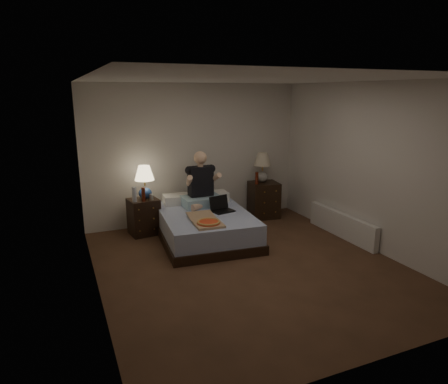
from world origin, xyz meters
name	(u,v)px	position (x,y,z in m)	size (l,w,h in m)	color
floor	(249,266)	(0.00, 0.00, 0.00)	(4.00, 4.50, 0.00)	brown
ceiling	(253,79)	(0.00, 0.00, 2.50)	(4.00, 4.50, 0.00)	white
wall_back	(195,154)	(0.00, 2.25, 1.25)	(4.00, 2.50, 0.00)	white
wall_front	(377,231)	(0.00, -2.25, 1.25)	(4.00, 2.50, 0.00)	white
wall_left	(91,192)	(-2.00, 0.00, 1.25)	(4.50, 2.50, 0.00)	white
wall_right	(370,167)	(2.00, 0.00, 1.25)	(4.50, 2.50, 0.00)	white
bed	(205,226)	(-0.20, 1.21, 0.23)	(1.37, 1.82, 0.46)	#546AA8
nightstand_left	(144,217)	(-1.06, 1.87, 0.30)	(0.47, 0.42, 0.61)	black
nightstand_right	(264,200)	(1.26, 1.91, 0.34)	(0.52, 0.47, 0.68)	black
lamp_left	(145,182)	(-1.01, 1.89, 0.89)	(0.32, 0.32, 0.56)	navy
lamp_right	(263,167)	(1.25, 1.97, 0.96)	(0.32, 0.32, 0.56)	gray
water_bottle	(134,194)	(-1.21, 1.76, 0.73)	(0.07, 0.07, 0.25)	silver
soda_can	(151,197)	(-0.94, 1.75, 0.66)	(0.07, 0.07, 0.10)	beige
beer_bottle_left	(143,194)	(-1.07, 1.73, 0.72)	(0.06, 0.06, 0.23)	#52190B
beer_bottle_right	(257,178)	(1.07, 1.85, 0.79)	(0.06, 0.06, 0.23)	#561A0C
person	(202,179)	(-0.11, 1.62, 0.92)	(0.66, 0.52, 0.93)	black
laptop	(223,205)	(0.09, 1.15, 0.58)	(0.34, 0.28, 0.24)	black
pizza_box	(209,223)	(-0.38, 0.59, 0.50)	(0.40, 0.76, 0.08)	tan
radiator	(342,225)	(1.93, 0.45, 0.20)	(0.10, 1.60, 0.40)	silver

